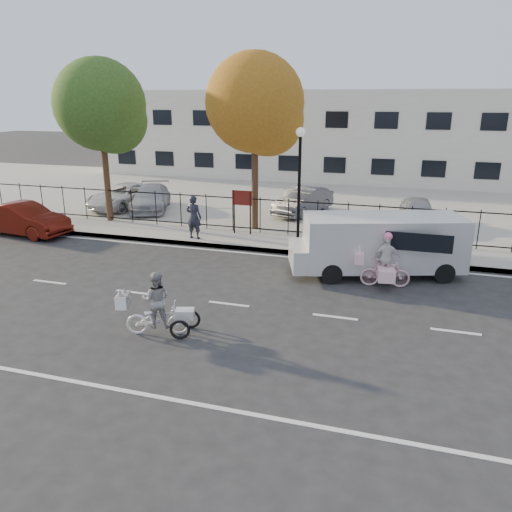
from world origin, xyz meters
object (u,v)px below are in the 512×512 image
(unicorn_bike, at_px, (385,267))
(lot_car_a, at_px, (151,198))
(pedestrian, at_px, (194,217))
(lot_car_c, at_px, (303,201))
(red_sedan, at_px, (24,219))
(lot_car_b, at_px, (124,196))
(lot_car_d, at_px, (417,212))
(white_van, at_px, (380,243))
(zebra_trike, at_px, (157,311))
(lamppost, at_px, (300,164))

(unicorn_bike, relative_size, lot_car_a, 0.42)
(pedestrian, height_order, lot_car_c, pedestrian)
(red_sedan, distance_m, lot_car_b, 5.65)
(unicorn_bike, xyz_separation_m, lot_car_d, (0.99, 7.68, 0.12))
(white_van, height_order, lot_car_a, white_van)
(zebra_trike, distance_m, red_sedan, 11.82)
(red_sedan, bearing_deg, lot_car_d, -62.95)
(unicorn_bike, distance_m, lot_car_d, 7.75)
(lot_car_b, relative_size, lot_car_d, 1.21)
(unicorn_bike, bearing_deg, lamppost, 33.24)
(white_van, xyz_separation_m, pedestrian, (-7.29, 1.75, -0.06))
(white_van, bearing_deg, red_sedan, 159.22)
(zebra_trike, bearing_deg, lot_car_a, 11.99)
(white_van, height_order, lot_car_d, white_van)
(lot_car_a, bearing_deg, lot_car_d, -18.05)
(zebra_trike, relative_size, white_van, 0.32)
(lamppost, distance_m, lot_car_d, 6.25)
(unicorn_bike, distance_m, red_sedan, 14.96)
(lot_car_a, relative_size, lot_car_d, 1.16)
(red_sedan, distance_m, lot_car_c, 12.49)
(pedestrian, distance_m, lot_car_a, 6.07)
(white_van, height_order, pedestrian, white_van)
(lamppost, bearing_deg, lot_car_d, 37.80)
(lot_car_a, bearing_deg, lamppost, -40.74)
(lamppost, bearing_deg, lot_car_c, 99.06)
(unicorn_bike, bearing_deg, lot_car_b, 53.65)
(lot_car_b, bearing_deg, lot_car_d, 12.93)
(lamppost, xyz_separation_m, lot_car_d, (4.58, 3.55, -2.36))
(unicorn_bike, height_order, white_van, white_van)
(pedestrian, height_order, lot_car_a, pedestrian)
(white_van, relative_size, lot_car_c, 1.54)
(unicorn_bike, bearing_deg, lot_car_d, -15.03)
(zebra_trike, height_order, red_sedan, zebra_trike)
(lot_car_b, bearing_deg, white_van, -13.89)
(zebra_trike, height_order, lot_car_d, zebra_trike)
(lot_car_c, bearing_deg, pedestrian, -101.96)
(white_van, bearing_deg, lot_car_d, 61.23)
(red_sedan, distance_m, lot_car_a, 6.19)
(unicorn_bike, bearing_deg, pedestrian, 61.34)
(zebra_trike, bearing_deg, red_sedan, 38.48)
(unicorn_bike, xyz_separation_m, lot_car_a, (-11.80, 7.22, 0.11))
(white_van, bearing_deg, lot_car_c, 100.68)
(zebra_trike, bearing_deg, lot_car_c, -20.46)
(lamppost, height_order, lot_car_c, lamppost)
(pedestrian, bearing_deg, lamppost, -160.58)
(red_sedan, distance_m, pedestrian, 7.39)
(pedestrian, xyz_separation_m, lot_car_c, (3.27, 5.60, -0.24))
(red_sedan, bearing_deg, white_van, -85.96)
(lot_car_d, bearing_deg, lamppost, -147.38)
(lot_car_a, distance_m, lot_car_b, 1.52)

